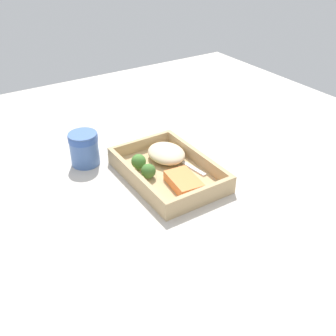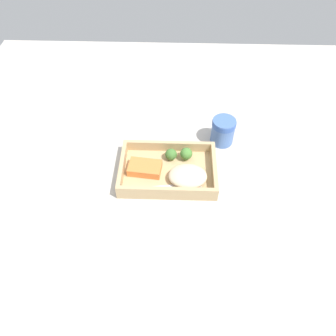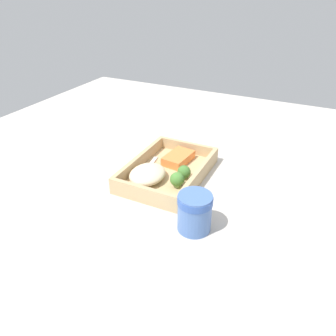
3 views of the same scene
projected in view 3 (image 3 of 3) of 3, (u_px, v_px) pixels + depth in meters
ground_plane at (168, 179)px, 93.12cm from camera, size 160.00×160.00×2.00cm
takeout_tray at (168, 174)px, 92.32cm from camera, size 28.89×19.53×1.20cm
tray_rim at (168, 167)px, 91.15cm from camera, size 28.89×19.53×3.42cm
salmon_fillet at (180, 158)px, 96.63cm from camera, size 10.40×7.15×2.49cm
mashed_potatoes at (147, 174)px, 87.75cm from camera, size 11.33×9.23×3.67cm
broccoli_floret_1 at (184, 172)px, 88.47cm from camera, size 3.64×3.64×3.83cm
broccoli_floret_2 at (177, 180)px, 84.59cm from camera, size 3.77×3.77×4.26cm
fork at (145, 172)px, 91.69cm from camera, size 15.88×3.81×0.44cm
paper_cup at (195, 210)px, 70.95cm from camera, size 7.69×7.69×8.93cm
receipt_slip at (135, 224)px, 74.59cm from camera, size 10.49×14.37×0.24cm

